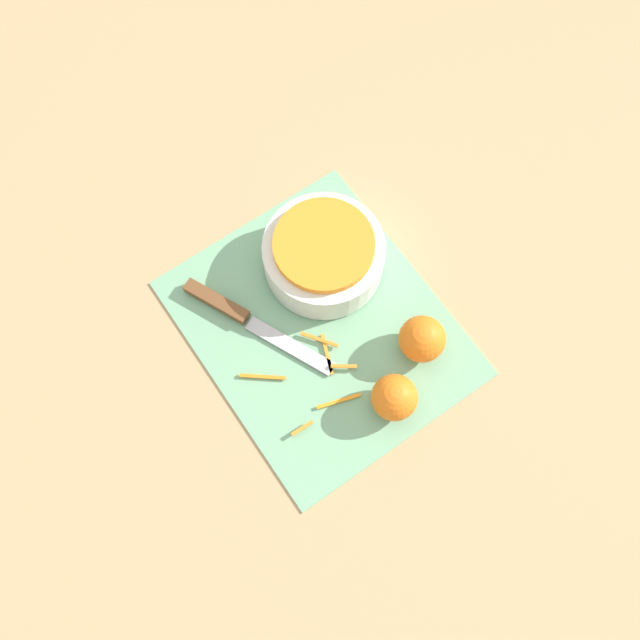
% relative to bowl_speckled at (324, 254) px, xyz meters
% --- Properties ---
extents(ground_plane, '(4.00, 4.00, 0.00)m').
position_rel_bowl_speckled_xyz_m(ground_plane, '(0.08, -0.06, -0.04)').
color(ground_plane, tan).
extents(cutting_board, '(0.42, 0.35, 0.01)m').
position_rel_bowl_speckled_xyz_m(cutting_board, '(0.08, -0.06, -0.04)').
color(cutting_board, '#75AD84').
rests_on(cutting_board, ground_plane).
extents(bowl_speckled, '(0.18, 0.18, 0.08)m').
position_rel_bowl_speckled_xyz_m(bowl_speckled, '(0.00, 0.00, 0.00)').
color(bowl_speckled, silver).
rests_on(bowl_speckled, cutting_board).
extents(knife, '(0.24, 0.12, 0.02)m').
position_rel_bowl_speckled_xyz_m(knife, '(-0.01, -0.16, -0.03)').
color(knife, brown).
rests_on(knife, cutting_board).
extents(orange_left, '(0.07, 0.07, 0.07)m').
position_rel_bowl_speckled_xyz_m(orange_left, '(0.19, 0.04, -0.00)').
color(orange_left, orange).
rests_on(orange_left, cutting_board).
extents(orange_right, '(0.07, 0.07, 0.07)m').
position_rel_bowl_speckled_xyz_m(orange_right, '(0.23, -0.04, -0.00)').
color(orange_right, orange).
rests_on(orange_right, cutting_board).
extents(peel_pile, '(0.13, 0.15, 0.01)m').
position_rel_bowl_speckled_xyz_m(peel_pile, '(0.14, -0.11, -0.03)').
color(peel_pile, orange).
rests_on(peel_pile, cutting_board).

